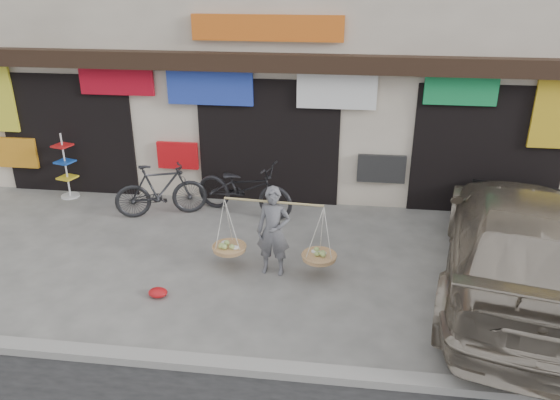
# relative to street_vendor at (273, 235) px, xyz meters

# --- Properties ---
(ground) EXTENTS (70.00, 70.00, 0.00)m
(ground) POSITION_rel_street_vendor_xyz_m (-0.53, -0.49, -0.71)
(ground) COLOR gray
(ground) RESTS_ON ground
(kerb) EXTENTS (70.00, 0.25, 0.12)m
(kerb) POSITION_rel_street_vendor_xyz_m (-0.53, -2.49, -0.65)
(kerb) COLOR gray
(kerb) RESTS_ON ground
(shophouse_block) EXTENTS (14.00, 6.32, 7.00)m
(shophouse_block) POSITION_rel_street_vendor_xyz_m (-0.53, 5.93, 2.73)
(shophouse_block) COLOR beige
(shophouse_block) RESTS_ON ground
(street_vendor) EXTENTS (2.10, 0.67, 1.56)m
(street_vendor) POSITION_rel_street_vendor_xyz_m (0.00, 0.00, 0.00)
(street_vendor) COLOR slate
(street_vendor) RESTS_ON ground
(bike_1) EXTENTS (1.95, 1.14, 1.13)m
(bike_1) POSITION_rel_street_vendor_xyz_m (-2.62, 1.98, -0.15)
(bike_1) COLOR black
(bike_1) RESTS_ON ground
(bike_2) EXTENTS (2.31, 1.34, 1.15)m
(bike_2) POSITION_rel_street_vendor_xyz_m (-0.94, 2.31, -0.14)
(bike_2) COLOR black
(bike_2) RESTS_ON ground
(suv) EXTENTS (3.58, 6.24, 1.70)m
(suv) POSITION_rel_street_vendor_xyz_m (3.96, -0.03, 0.14)
(suv) COLOR #A39783
(suv) RESTS_ON ground
(display_rack) EXTENTS (0.43, 0.43, 1.49)m
(display_rack) POSITION_rel_street_vendor_xyz_m (-5.03, 2.66, -0.12)
(display_rack) COLOR silver
(display_rack) RESTS_ON ground
(red_bag) EXTENTS (0.31, 0.25, 0.14)m
(red_bag) POSITION_rel_street_vendor_xyz_m (-1.71, -0.97, -0.64)
(red_bag) COLOR red
(red_bag) RESTS_ON ground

